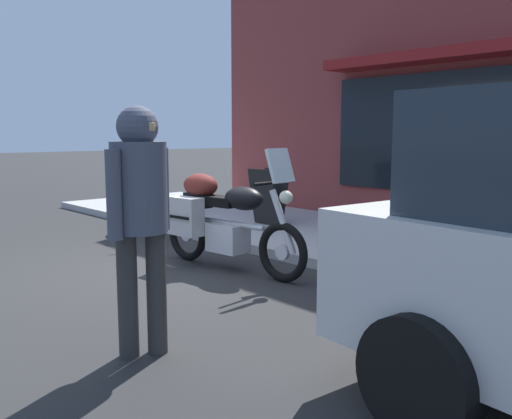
% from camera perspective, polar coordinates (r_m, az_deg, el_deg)
% --- Properties ---
extents(ground_plane, '(80.00, 80.00, 0.00)m').
position_cam_1_polar(ground_plane, '(6.36, -9.82, -6.32)').
color(ground_plane, '#2A2A2A').
extents(touring_motorcycle, '(2.14, 0.81, 1.40)m').
position_cam_1_polar(touring_motorcycle, '(6.29, -3.66, -0.78)').
color(touring_motorcycle, black).
rests_on(touring_motorcycle, ground_plane).
extents(parked_bicycle, '(1.67, 0.48, 0.92)m').
position_cam_1_polar(parked_bicycle, '(8.28, -11.81, -0.47)').
color(parked_bicycle, black).
rests_on(parked_bicycle, ground_plane).
extents(pedestrian_walking, '(0.47, 0.54, 1.73)m').
position_cam_1_polar(pedestrian_walking, '(3.83, -11.91, 0.84)').
color(pedestrian_walking, '#2F2F2F').
rests_on(pedestrian_walking, ground_plane).
extents(sandwich_board_sign, '(0.55, 0.40, 0.87)m').
position_cam_1_polar(sandwich_board_sign, '(8.66, 1.32, 1.33)').
color(sandwich_board_sign, black).
rests_on(sandwich_board_sign, sidewalk_curb).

